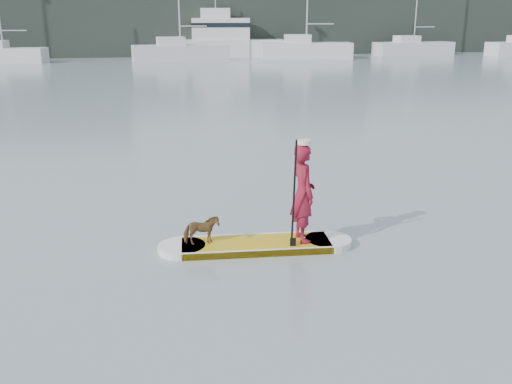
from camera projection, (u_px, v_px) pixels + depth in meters
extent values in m
plane|color=slate|center=(384.00, 262.00, 9.11)|extent=(140.00, 140.00, 0.00)
cube|color=gold|center=(256.00, 245.00, 9.65)|extent=(2.57, 1.08, 0.12)
cylinder|color=silver|center=(182.00, 248.00, 9.51)|extent=(0.80, 0.80, 0.12)
cylinder|color=silver|center=(328.00, 242.00, 9.79)|extent=(0.80, 0.80, 0.12)
cube|color=silver|center=(254.00, 237.00, 10.00)|extent=(2.49, 0.34, 0.12)
cube|color=silver|center=(259.00, 254.00, 9.30)|extent=(2.49, 0.34, 0.12)
imported|color=maroon|center=(303.00, 193.00, 9.48)|extent=(0.42, 0.62, 1.66)
cylinder|color=silver|center=(304.00, 142.00, 9.22)|extent=(0.22, 0.22, 0.07)
imported|color=brown|center=(201.00, 230.00, 9.46)|extent=(0.59, 0.29, 0.49)
cylinder|color=black|center=(294.00, 195.00, 9.20)|extent=(0.07, 0.30, 1.89)
cube|color=black|center=(293.00, 247.00, 9.46)|extent=(0.10, 0.03, 0.32)
cube|color=silver|center=(4.00, 55.00, 48.37)|extent=(7.20, 3.52, 1.24)
cylinder|color=#B7B7BC|center=(14.00, 30.00, 47.82)|extent=(2.10, 0.48, 0.09)
cube|color=silver|center=(181.00, 53.00, 50.15)|extent=(8.44, 2.98, 1.39)
cube|color=silver|center=(171.00, 41.00, 49.63)|extent=(2.42, 1.91, 0.69)
cylinder|color=#B7B7BC|center=(193.00, 26.00, 49.79)|extent=(2.38, 0.21, 0.10)
cube|color=silver|center=(306.00, 51.00, 53.16)|extent=(8.67, 4.10, 1.46)
cube|color=silver|center=(298.00, 39.00, 52.79)|extent=(2.62, 2.27, 0.73)
cylinder|color=#B7B7BC|center=(320.00, 24.00, 52.52)|extent=(2.48, 0.53, 0.10)
cube|color=silver|center=(413.00, 49.00, 58.15)|extent=(8.20, 2.69, 1.29)
cube|color=silver|center=(407.00, 39.00, 57.66)|extent=(2.33, 1.76, 0.65)
cylinder|color=#B7B7BC|center=(425.00, 27.00, 57.81)|extent=(2.22, 0.17, 0.09)
cube|color=silver|center=(232.00, 48.00, 55.59)|extent=(10.41, 4.92, 1.64)
cube|color=silver|center=(221.00, 29.00, 55.01)|extent=(5.87, 3.47, 2.00)
cube|color=silver|center=(216.00, 13.00, 54.57)|extent=(3.07, 2.20, 0.91)
cube|color=black|center=(221.00, 25.00, 54.91)|extent=(5.98, 3.55, 0.41)
cylinder|color=#B7B7BC|center=(215.00, 0.00, 54.22)|extent=(0.09, 0.09, 1.45)
cube|color=black|center=(157.00, 25.00, 57.55)|extent=(90.00, 6.00, 6.00)
cube|color=black|center=(52.00, 9.00, 55.86)|extent=(14.00, 4.00, 9.00)
cube|color=black|center=(323.00, 14.00, 62.10)|extent=(10.00, 4.00, 8.00)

